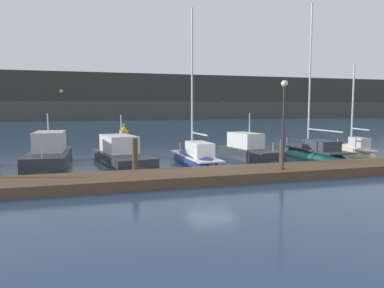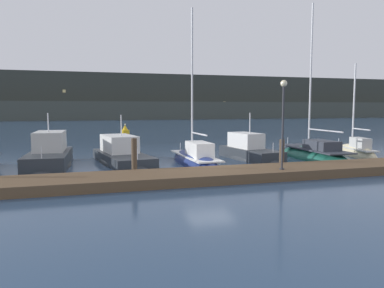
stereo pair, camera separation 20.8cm
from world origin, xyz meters
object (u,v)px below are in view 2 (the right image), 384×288
sailboat_berth_4 (195,162)px  dock_lamppost (283,111)px  motorboat_berth_3 (122,159)px  motorboat_berth_2 (49,160)px  motorboat_berth_5 (250,155)px  channel_buoy (125,136)px  sailboat_berth_6 (314,157)px  sailboat_berth_7 (355,154)px

sailboat_berth_4 → dock_lamppost: 6.99m
motorboat_berth_3 → sailboat_berth_4: (4.23, -1.90, -0.13)m
motorboat_berth_2 → motorboat_berth_5: 12.61m
sailboat_berth_4 → channel_buoy: bearing=99.2°
motorboat_berth_2 → dock_lamppost: dock_lamppost is taller
sailboat_berth_6 → motorboat_berth_5: bearing=165.5°
sailboat_berth_7 → dock_lamppost: 11.61m
motorboat_berth_3 → dock_lamppost: 10.66m
sailboat_berth_7 → motorboat_berth_5: bearing=175.6°
sailboat_berth_7 → dock_lamppost: sailboat_berth_7 is taller
motorboat_berth_3 → sailboat_berth_4: sailboat_berth_4 is taller
motorboat_berth_2 → motorboat_berth_3: (4.24, 0.15, -0.13)m
motorboat_berth_2 → channel_buoy: (5.98, 13.61, 0.30)m
motorboat_berth_3 → sailboat_berth_7: 16.37m
sailboat_berth_4 → channel_buoy: size_ratio=5.52×
motorboat_berth_5 → channel_buoy: bearing=114.8°
sailboat_berth_6 → dock_lamppost: sailboat_berth_6 is taller
sailboat_berth_7 → channel_buoy: bearing=134.3°
motorboat_berth_2 → channel_buoy: 14.86m
motorboat_berth_3 → channel_buoy: size_ratio=4.17×
dock_lamppost → sailboat_berth_4: bearing=115.5°
motorboat_berth_2 → sailboat_berth_6: 16.89m
sailboat_berth_4 → motorboat_berth_5: (4.12, 1.03, 0.15)m
motorboat_berth_2 → motorboat_berth_5: (12.59, -0.71, -0.11)m
motorboat_berth_2 → motorboat_berth_5: size_ratio=1.12×
sailboat_berth_7 → channel_buoy: 20.87m
motorboat_berth_2 → dock_lamppost: size_ratio=1.59×
motorboat_berth_5 → motorboat_berth_3: bearing=174.1°
motorboat_berth_2 → dock_lamppost: bearing=-33.4°
sailboat_berth_7 → channel_buoy: size_ratio=3.99×
dock_lamppost → motorboat_berth_5: bearing=77.8°
motorboat_berth_3 → channel_buoy: (1.73, 13.45, 0.42)m
motorboat_berth_2 → motorboat_berth_3: size_ratio=0.88×
sailboat_berth_4 → sailboat_berth_7: (12.07, 0.42, -0.01)m
motorboat_berth_3 → sailboat_berth_7: (16.30, -1.48, -0.14)m
motorboat_berth_2 → sailboat_berth_4: bearing=-11.6°
channel_buoy → dock_lamppost: dock_lamppost is taller
sailboat_berth_4 → motorboat_berth_5: bearing=14.1°
channel_buoy → motorboat_berth_2: bearing=-113.7°
motorboat_berth_5 → channel_buoy: motorboat_berth_5 is taller
sailboat_berth_4 → sailboat_berth_6: sailboat_berth_6 is taller
sailboat_berth_4 → dock_lamppost: bearing=-64.5°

